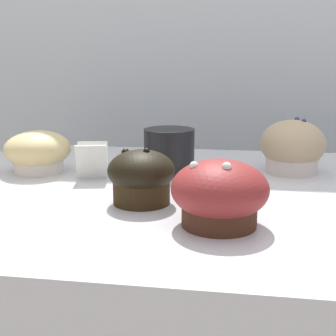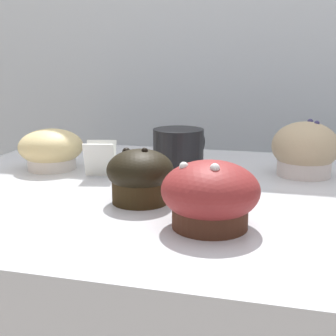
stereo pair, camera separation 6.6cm
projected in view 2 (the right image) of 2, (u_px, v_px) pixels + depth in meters
wall_back at (262, 141)px, 1.27m from camera, size 3.20×0.10×1.80m
muffin_front_center at (305, 150)px, 0.79m from camera, size 0.11×0.11×0.10m
muffin_front_left at (140, 176)px, 0.65m from camera, size 0.09×0.09×0.08m
muffin_front_right at (210, 195)px, 0.55m from camera, size 0.12×0.12×0.08m
muffin_back_center at (51, 149)px, 0.84m from camera, size 0.11×0.11×0.07m
coffee_cup at (179, 150)px, 0.81m from camera, size 0.09×0.13×0.08m
price_card at (100, 159)px, 0.78m from camera, size 0.06×0.05×0.06m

